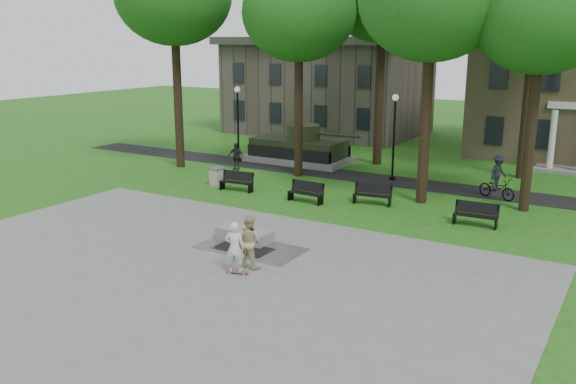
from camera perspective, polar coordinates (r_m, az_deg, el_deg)
name	(u,v)px	position (r m, az deg, el deg)	size (l,w,h in m)	color
ground	(262,238)	(24.04, -2.41, -4.31)	(120.00, 120.00, 0.00)	#225213
plaza	(177,279)	(20.33, -10.31, -8.02)	(22.00, 16.00, 0.02)	gray
footpath	(382,180)	(34.31, 8.75, 1.15)	(44.00, 2.60, 0.01)	black
building_left	(328,89)	(51.42, 3.77, 9.60)	(15.00, 10.00, 7.20)	#4C443D
tree_1	(299,13)	(34.14, 1.03, 16.38)	(6.20, 6.20, 11.63)	black
tree_3	(542,15)	(28.87, 22.70, 15.06)	(6.00, 6.00, 11.19)	black
lamp_left	(238,118)	(38.92, -4.72, 6.96)	(0.36, 0.36, 4.73)	black
lamp_mid	(394,130)	(33.90, 9.90, 5.74)	(0.36, 0.36, 4.73)	black
tank_monument	(300,149)	(38.71, 1.09, 4.07)	(7.45, 3.40, 2.40)	gray
puddle	(243,249)	(22.81, -4.24, -5.31)	(2.20, 1.20, 0.00)	black
concrete_block	(244,234)	(23.70, -4.10, -3.99)	(2.20, 1.00, 0.45)	gray
skateboard	(237,273)	(20.47, -4.77, -7.53)	(0.78, 0.20, 0.07)	brown
skateboarder	(235,248)	(20.26, -5.02, -5.21)	(0.65, 0.42, 1.77)	silver
friend_watching	(249,241)	(20.74, -3.64, -4.63)	(0.89, 0.69, 1.83)	tan
pedestrian_walker	(236,156)	(36.50, -4.89, 3.34)	(0.96, 0.40, 1.64)	#20222A
cyclist	(498,181)	(31.38, 19.01, 0.99)	(2.10, 1.39, 2.19)	black
park_bench_0	(237,181)	(31.47, -4.77, 1.06)	(1.83, 0.68, 1.00)	black
park_bench_1	(306,191)	(29.14, 1.73, 0.05)	(1.82, 0.63, 1.00)	black
park_bench_2	(373,194)	(29.01, 7.96, -0.14)	(1.85, 0.79, 1.00)	black
park_bench_3	(476,214)	(26.60, 17.19, -1.95)	(1.82, 0.59, 1.00)	black
trash_bin	(217,177)	(32.71, -6.66, 1.45)	(0.75, 0.75, 0.96)	#A89F8A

